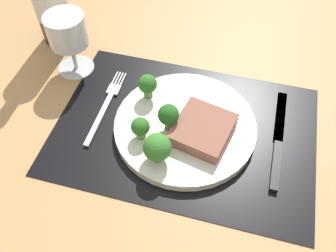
% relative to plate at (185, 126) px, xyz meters
% --- Properties ---
extents(ground_plane, '(1.40, 1.10, 0.03)m').
position_rel_plate_xyz_m(ground_plane, '(0.00, 0.00, -0.03)').
color(ground_plane, tan).
extents(placemat, '(0.47, 0.33, 0.00)m').
position_rel_plate_xyz_m(placemat, '(0.00, 0.00, -0.01)').
color(placemat, black).
rests_on(placemat, ground_plane).
extents(plate, '(0.26, 0.26, 0.02)m').
position_rel_plate_xyz_m(plate, '(0.00, 0.00, 0.00)').
color(plate, silver).
rests_on(plate, placemat).
extents(steak, '(0.11, 0.12, 0.02)m').
position_rel_plate_xyz_m(steak, '(0.03, -0.01, 0.02)').
color(steak, '#8C5647').
rests_on(steak, plate).
extents(broccoli_front_edge, '(0.04, 0.04, 0.05)m').
position_rel_plate_xyz_m(broccoli_front_edge, '(-0.08, 0.05, 0.04)').
color(broccoli_front_edge, '#5B8942').
rests_on(broccoli_front_edge, plate).
extents(broccoli_near_steak, '(0.04, 0.04, 0.06)m').
position_rel_plate_xyz_m(broccoli_near_steak, '(-0.03, -0.02, 0.04)').
color(broccoli_near_steak, '#5B8942').
rests_on(broccoli_near_steak, plate).
extents(broccoli_near_fork, '(0.03, 0.03, 0.04)m').
position_rel_plate_xyz_m(broccoli_near_fork, '(-0.07, -0.05, 0.03)').
color(broccoli_near_fork, '#6B994C').
rests_on(broccoli_near_fork, plate).
extents(broccoli_back_left, '(0.05, 0.05, 0.06)m').
position_rel_plate_xyz_m(broccoli_back_left, '(-0.03, -0.08, 0.04)').
color(broccoli_back_left, '#6B994C').
rests_on(broccoli_back_left, plate).
extents(fork, '(0.02, 0.19, 0.01)m').
position_rel_plate_xyz_m(fork, '(-0.16, 0.01, -0.01)').
color(fork, silver).
rests_on(fork, placemat).
extents(knife, '(0.02, 0.23, 0.01)m').
position_rel_plate_xyz_m(knife, '(0.17, 0.01, -0.00)').
color(knife, black).
rests_on(knife, placemat).
extents(wine_glass, '(0.08, 0.08, 0.13)m').
position_rel_plate_xyz_m(wine_glass, '(-0.26, 0.10, 0.08)').
color(wine_glass, silver).
rests_on(wine_glass, ground_plane).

